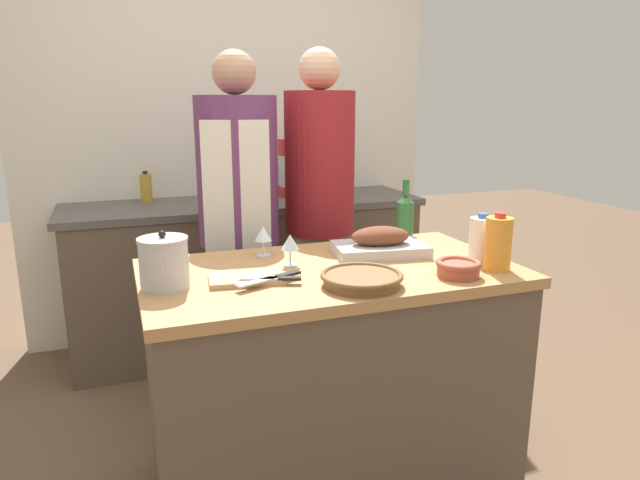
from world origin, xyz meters
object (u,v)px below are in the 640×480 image
at_px(knife_paring, 273,278).
at_px(stand_mixer, 293,172).
at_px(knife_chef, 272,278).
at_px(roasting_pan, 380,244).
at_px(person_cook_guest, 320,207).
at_px(condiment_bottle_extra, 345,187).
at_px(person_cook_aproned, 239,219).
at_px(stock_pot, 164,263).
at_px(wine_glass_right, 290,243).
at_px(mixing_bowl, 458,268).
at_px(condiment_bottle_short, 146,188).
at_px(wicker_basket, 362,279).
at_px(juice_jug, 498,244).
at_px(wine_bottle_green, 405,216).
at_px(wine_glass_left, 263,235).
at_px(milk_jug, 481,240).
at_px(condiment_bottle_tall, 326,180).
at_px(cutting_board, 246,278).

relative_size(knife_paring, stand_mixer, 0.58).
distance_m(knife_chef, knife_paring, 0.00).
xyz_separation_m(roasting_pan, person_cook_guest, (-0.01, 0.69, 0.03)).
distance_m(condiment_bottle_extra, person_cook_aproned, 0.99).
xyz_separation_m(stock_pot, wine_glass_right, (0.46, 0.11, 0.00)).
xyz_separation_m(mixing_bowl, condiment_bottle_short, (-0.94, 1.82, 0.07)).
xyz_separation_m(roasting_pan, knife_paring, (-0.50, -0.22, -0.02)).
xyz_separation_m(wicker_basket, juice_jug, (0.54, -0.00, 0.07)).
xyz_separation_m(roasting_pan, condiment_bottle_short, (-0.81, 1.47, 0.06)).
height_order(roasting_pan, person_cook_aproned, person_cook_aproned).
bearing_deg(wine_bottle_green, wine_glass_left, -175.04).
bearing_deg(wicker_basket, wine_glass_right, 116.53).
bearing_deg(person_cook_aproned, stand_mixer, 69.78).
bearing_deg(mixing_bowl, wicker_basket, 176.57).
bearing_deg(mixing_bowl, stock_pot, 167.07).
distance_m(milk_jug, condiment_bottle_short, 2.03).
relative_size(wine_glass_right, person_cook_guest, 0.07).
height_order(stand_mixer, person_cook_aproned, person_cook_aproned).
bearing_deg(condiment_bottle_extra, wine_glass_right, -120.28).
bearing_deg(wine_bottle_green, milk_jug, -76.71).
bearing_deg(knife_paring, mixing_bowl, -12.11).
bearing_deg(wicker_basket, condiment_bottle_extra, 69.60).
xyz_separation_m(wine_glass_right, person_cook_guest, (0.37, 0.71, -0.01)).
bearing_deg(milk_jug, wine_bottle_green, 103.29).
bearing_deg(condiment_bottle_tall, knife_paring, -116.46).
distance_m(mixing_bowl, condiment_bottle_short, 2.05).
bearing_deg(condiment_bottle_extra, condiment_bottle_short, 169.17).
xyz_separation_m(cutting_board, milk_jug, (0.90, -0.07, 0.08)).
relative_size(roasting_pan, cutting_board, 1.44).
bearing_deg(stock_pot, cutting_board, -3.38).
height_order(wine_glass_right, knife_paring, wine_glass_right).
bearing_deg(milk_jug, condiment_bottle_tall, 91.49).
height_order(knife_chef, knife_paring, same).
relative_size(stand_mixer, condiment_bottle_tall, 1.70).
bearing_deg(knife_chef, condiment_bottle_short, 100.07).
distance_m(milk_jug, wine_glass_right, 0.73).
bearing_deg(stock_pot, wine_bottle_green, 17.33).
height_order(roasting_pan, mixing_bowl, roasting_pan).
height_order(condiment_bottle_short, condiment_bottle_extra, condiment_bottle_short).
xyz_separation_m(cutting_board, condiment_bottle_short, (-0.23, 1.61, 0.09)).
distance_m(mixing_bowl, wine_glass_left, 0.76).
bearing_deg(milk_jug, cutting_board, 175.23).
bearing_deg(stand_mixer, roasting_pan, -93.16).
height_order(knife_paring, condiment_bottle_short, condiment_bottle_short).
bearing_deg(mixing_bowl, milk_jug, 35.91).
xyz_separation_m(stock_pot, knife_paring, (0.34, -0.09, -0.06)).
height_order(cutting_board, mixing_bowl, mixing_bowl).
distance_m(stock_pot, person_cook_aproned, 0.88).
bearing_deg(stock_pot, wicker_basket, -18.19).
xyz_separation_m(wine_bottle_green, wine_glass_left, (-0.66, -0.06, -0.02)).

